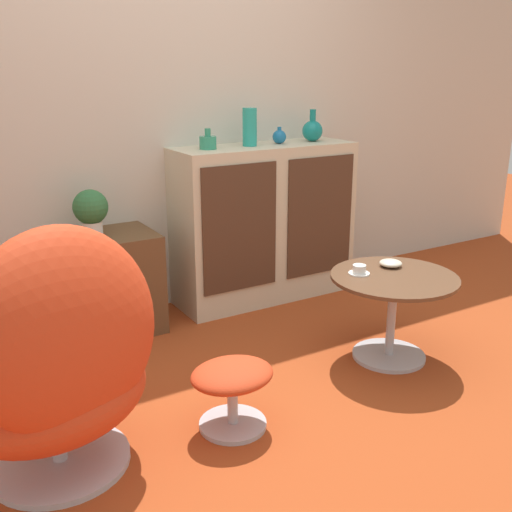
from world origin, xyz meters
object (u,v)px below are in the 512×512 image
coffee_table (393,301)px  vase_leftmost (208,142)px  sideboard (265,223)px  vase_inner_right (279,137)px  tv_console (105,284)px  vase_rightmost (312,130)px  egg_chair (59,363)px  teacup (359,270)px  ottoman (232,383)px  bowl (391,263)px  vase_inner_left (250,127)px  potted_plant (91,210)px

coffee_table → vase_leftmost: size_ratio=5.33×
sideboard → vase_inner_right: (0.11, 0.00, 0.53)m
sideboard → tv_console: bearing=-179.4°
tv_console → vase_rightmost: size_ratio=2.87×
coffee_table → sideboard: bearing=95.0°
egg_chair → vase_leftmost: 1.75m
egg_chair → coffee_table: size_ratio=1.54×
vase_leftmost → coffee_table: bearing=-66.1°
egg_chair → sideboard: bearing=36.5°
coffee_table → vase_rightmost: size_ratio=3.18×
vase_leftmost → teacup: (0.34, -0.97, -0.56)m
ottoman → vase_leftmost: size_ratio=2.95×
sideboard → bowl: sideboard is taller
vase_inner_left → bowl: 1.18m
sideboard → potted_plant: bearing=-179.5°
sideboard → ottoman: sideboard is taller
tv_console → vase_inner_right: size_ratio=5.58×
teacup → bowl: size_ratio=0.92×
tv_console → vase_inner_left: bearing=0.9°
ottoman → coffee_table: bearing=7.6°
ottoman → vase_inner_left: size_ratio=1.56×
egg_chair → tv_console: bearing=66.0°
sideboard → teacup: size_ratio=10.78×
tv_console → coffee_table: size_ratio=0.90×
vase_leftmost → potted_plant: 0.78m
bowl → teacup: bearing=-178.4°
sideboard → vase_inner_right: 0.54m
vase_inner_left → bowl: (0.28, -0.96, -0.63)m
sideboard → vase_inner_right: bearing=2.1°
ottoman → egg_chair: bearing=175.2°
vase_leftmost → vase_inner_right: vase_leftmost is taller
vase_leftmost → vase_inner_left: (0.28, 0.00, 0.07)m
coffee_table → teacup: bearing=140.5°
egg_chair → ottoman: size_ratio=2.79×
sideboard → vase_leftmost: 0.66m
potted_plant → teacup: (1.05, -0.96, -0.24)m
egg_chair → ottoman: bearing=-4.8°
vase_leftmost → vase_inner_right: 0.49m
egg_chair → vase_leftmost: size_ratio=8.21×
tv_console → vase_leftmost: (0.67, 0.01, 0.74)m
coffee_table → vase_inner_right: size_ratio=6.17×
vase_inner_left → teacup: vase_inner_left is taller
tv_console → teacup: bearing=-43.4°
bowl → vase_inner_left: bearing=106.3°
tv_console → bowl: size_ratio=4.92×
tv_console → coffee_table: bearing=-42.9°
vase_inner_right → teacup: 1.13m
potted_plant → bowl: (1.27, -0.95, -0.24)m
teacup → ottoman: bearing=-164.2°
vase_inner_right → potted_plant: vase_inner_right is taller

